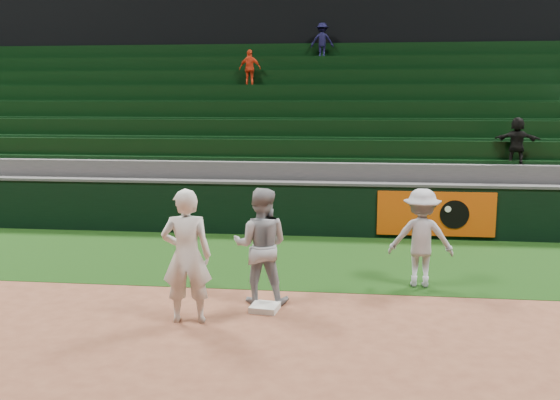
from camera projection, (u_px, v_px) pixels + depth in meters
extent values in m
plane|color=brown|center=(275.00, 309.00, 9.46)|extent=(70.00, 70.00, 0.00)
cube|color=black|center=(294.00, 259.00, 12.40)|extent=(36.00, 4.20, 0.01)
cube|color=black|center=(328.00, 27.00, 25.57)|extent=(40.00, 12.00, 12.00)
cube|color=white|center=(265.00, 307.00, 9.41)|extent=(0.45, 0.45, 0.09)
imported|color=silver|center=(187.00, 256.00, 8.80)|extent=(0.77, 0.57, 1.93)
imported|color=#92959B|center=(261.00, 246.00, 9.67)|extent=(0.89, 0.70, 1.81)
imported|color=#A5A8B3|center=(421.00, 238.00, 10.48)|extent=(1.10, 0.66, 1.67)
cube|color=black|center=(303.00, 209.00, 14.46)|extent=(36.00, 0.35, 1.20)
cube|color=#D84C0A|center=(436.00, 214.00, 13.92)|extent=(2.60, 0.05, 1.00)
cylinder|color=black|center=(455.00, 214.00, 13.85)|extent=(0.64, 0.02, 0.64)
cylinder|color=white|center=(448.00, 209.00, 13.83)|extent=(0.14, 0.02, 0.14)
cube|color=#424244|center=(303.00, 183.00, 14.36)|extent=(36.00, 0.40, 0.06)
cube|color=#3E3E41|center=(305.00, 195.00, 15.13)|extent=(36.00, 0.85, 1.65)
cube|color=black|center=(307.00, 150.00, 15.20)|extent=(36.00, 0.14, 0.50)
cube|color=black|center=(306.00, 159.00, 15.07)|extent=(36.00, 0.45, 0.08)
cube|color=#3E3E41|center=(308.00, 181.00, 15.93)|extent=(36.00, 0.85, 2.10)
cube|color=black|center=(309.00, 130.00, 15.96)|extent=(36.00, 0.14, 0.50)
cube|color=black|center=(309.00, 138.00, 15.83)|extent=(36.00, 0.45, 0.08)
cube|color=#3E3E41|center=(310.00, 169.00, 16.72)|extent=(36.00, 0.85, 2.55)
cube|color=black|center=(312.00, 111.00, 16.72)|extent=(36.00, 0.14, 0.50)
cube|color=black|center=(311.00, 119.00, 16.59)|extent=(36.00, 0.45, 0.08)
cube|color=#3E3E41|center=(313.00, 157.00, 17.52)|extent=(36.00, 0.85, 3.00)
cube|color=black|center=(314.00, 94.00, 17.48)|extent=(36.00, 0.14, 0.50)
cube|color=black|center=(313.00, 102.00, 17.35)|extent=(36.00, 0.45, 0.08)
cube|color=#3E3E41|center=(315.00, 147.00, 18.31)|extent=(36.00, 0.85, 3.45)
cube|color=black|center=(316.00, 79.00, 18.24)|extent=(36.00, 0.14, 0.50)
cube|color=black|center=(315.00, 86.00, 18.11)|extent=(36.00, 0.45, 0.08)
cube|color=#3E3E41|center=(316.00, 137.00, 19.11)|extent=(36.00, 0.85, 3.90)
cube|color=black|center=(318.00, 65.00, 19.00)|extent=(36.00, 0.14, 0.50)
cube|color=black|center=(317.00, 71.00, 18.87)|extent=(36.00, 0.45, 0.08)
cube|color=#3E3E41|center=(318.00, 129.00, 19.90)|extent=(36.00, 0.85, 4.35)
cube|color=black|center=(319.00, 51.00, 19.76)|extent=(36.00, 0.14, 0.50)
cube|color=black|center=(319.00, 58.00, 19.62)|extent=(36.00, 0.45, 0.08)
imported|color=red|center=(250.00, 69.00, 18.12)|extent=(0.64, 0.29, 1.08)
imported|color=black|center=(517.00, 141.00, 14.30)|extent=(1.05, 0.59, 1.08)
imported|color=black|center=(322.00, 41.00, 19.40)|extent=(0.71, 0.41, 1.10)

